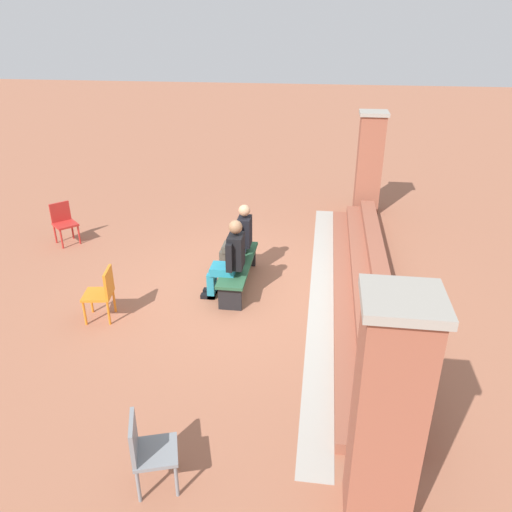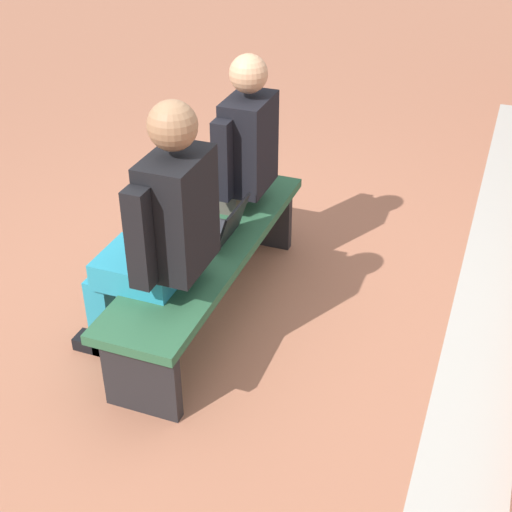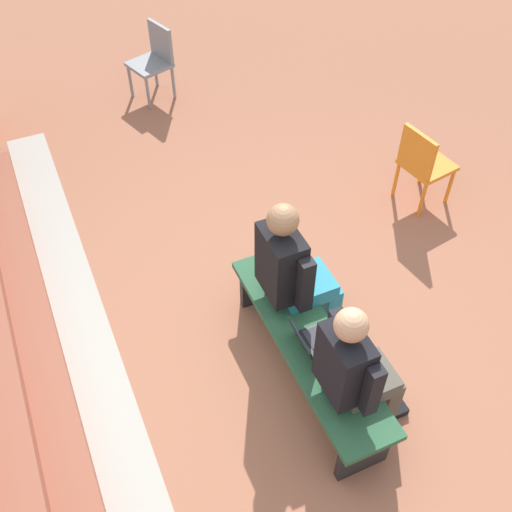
% 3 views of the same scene
% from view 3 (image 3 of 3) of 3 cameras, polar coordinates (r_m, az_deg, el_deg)
% --- Properties ---
extents(ground_plane, '(60.00, 60.00, 0.00)m').
position_cam_3_polar(ground_plane, '(4.66, 2.48, -10.65)').
color(ground_plane, '#9E6047').
extents(concrete_strip, '(7.90, 0.40, 0.01)m').
position_cam_3_polar(concrete_strip, '(4.45, -12.80, -17.28)').
color(concrete_strip, '#A8A399').
rests_on(concrete_strip, ground).
extents(brick_steps, '(7.10, 0.90, 0.45)m').
position_cam_3_polar(brick_steps, '(4.38, -23.12, -19.03)').
color(brick_steps, '#93513D').
rests_on(brick_steps, ground).
extents(bench, '(1.80, 0.44, 0.45)m').
position_cam_3_polar(bench, '(4.35, 5.03, -8.60)').
color(bench, '#285638').
rests_on(bench, ground).
extents(person_student, '(0.53, 0.67, 1.32)m').
position_cam_3_polar(person_student, '(3.87, 9.53, -10.50)').
color(person_student, '#4C473D').
rests_on(person_student, ground).
extents(person_adult, '(0.56, 0.71, 1.38)m').
position_cam_3_polar(person_adult, '(4.30, 3.65, -1.34)').
color(person_adult, teal).
rests_on(person_adult, ground).
extents(laptop, '(0.32, 0.29, 0.21)m').
position_cam_3_polar(laptop, '(4.19, 5.50, -8.32)').
color(laptop, black).
rests_on(laptop, bench).
extents(plastic_chair_far_left, '(0.53, 0.53, 0.84)m').
position_cam_3_polar(plastic_chair_far_left, '(7.31, -9.66, 18.14)').
color(plastic_chair_far_left, gray).
rests_on(plastic_chair_far_left, ground).
extents(plastic_chair_near_bench_left, '(0.48, 0.48, 0.84)m').
position_cam_3_polar(plastic_chair_near_bench_left, '(5.81, 15.59, 8.59)').
color(plastic_chair_near_bench_left, orange).
rests_on(plastic_chair_near_bench_left, ground).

